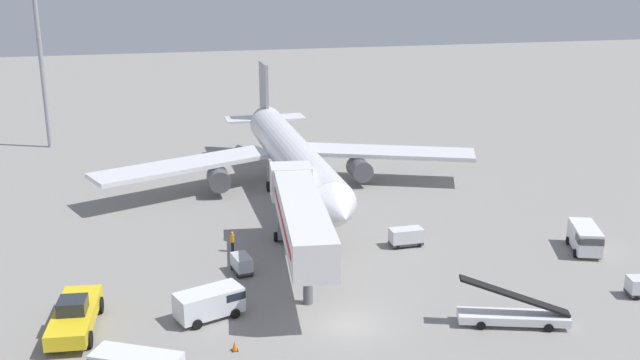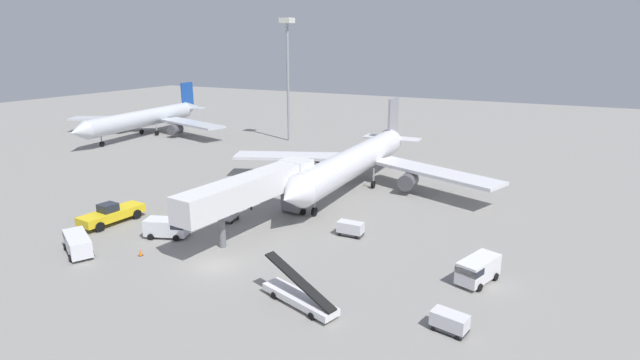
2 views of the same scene
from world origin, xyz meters
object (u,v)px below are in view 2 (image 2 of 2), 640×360
pushback_tug (111,214)px  ground_crew_worker_foreground (251,202)px  airplane_at_gate (358,160)px  service_van_outer_left (168,227)px  baggage_cart_far_right (350,228)px  baggage_cart_far_center (230,215)px  service_van_mid_center (477,269)px  belt_loader_truck (299,296)px  service_van_mid_right (77,242)px  jet_bridge (257,188)px  apron_light_mast (288,57)px  airplane_background (147,118)px  baggage_cart_near_center (450,321)px  safety_cone_alpha (140,253)px

pushback_tug → ground_crew_worker_foreground: size_ratio=4.30×
airplane_at_gate → service_van_outer_left: 28.64m
service_van_outer_left → baggage_cart_far_right: bearing=28.2°
pushback_tug → baggage_cart_far_center: pushback_tug is taller
pushback_tug → service_van_mid_center: (39.95, 4.55, 0.13)m
belt_loader_truck → service_van_mid_right: (-24.36, -1.45, 0.32)m
jet_bridge → apron_light_mast: bearing=117.1°
service_van_mid_center → baggage_cart_far_center: 28.27m
baggage_cart_far_right → ground_crew_worker_foreground: (-14.41, 2.07, 0.08)m
airplane_background → airplane_at_gate: bearing=-15.3°
airplane_at_gate → pushback_tug: size_ratio=5.35×
ground_crew_worker_foreground → airplane_at_gate: bearing=62.5°
belt_loader_truck → baggage_cart_near_center: (11.33, 1.80, 0.03)m
airplane_at_gate → pushback_tug: 32.89m
baggage_cart_far_center → airplane_background: bearing=144.8°
jet_bridge → service_van_outer_left: 10.27m
airplane_at_gate → service_van_outer_left: bearing=-112.0°
pushback_tug → belt_loader_truck: belt_loader_truck is taller
airplane_background → apron_light_mast: (31.61, 9.31, 13.55)m
jet_bridge → airplane_background: size_ratio=0.48×
airplane_at_gate → baggage_cart_near_center: size_ratio=14.61×
pushback_tug → belt_loader_truck: 28.77m
airplane_at_gate → baggage_cart_far_right: bearing=-69.3°
belt_loader_truck → service_van_mid_center: size_ratio=1.52×
airplane_at_gate → apron_light_mast: size_ratio=1.63×
jet_bridge → pushback_tug: 17.69m
baggage_cart_far_right → baggage_cart_far_center: baggage_cart_far_right is taller
baggage_cart_near_center → baggage_cart_far_right: size_ratio=1.00×
service_van_mid_right → baggage_cart_far_center: service_van_mid_right is taller
airplane_at_gate → belt_loader_truck: airplane_at_gate is taller
service_van_outer_left → baggage_cart_near_center: size_ratio=1.77×
airplane_at_gate → baggage_cart_near_center: 36.51m
jet_bridge → apron_light_mast: size_ratio=0.79×
pushback_tug → service_van_mid_right: (3.82, -7.24, -0.02)m
belt_loader_truck → baggage_cart_far_right: belt_loader_truck is taller
service_van_mid_center → apron_light_mast: 68.48m
jet_bridge → apron_light_mast: apron_light_mast is taller
service_van_outer_left → apron_light_mast: apron_light_mast is taller
pushback_tug → baggage_cart_far_right: (25.99, 9.12, -0.25)m
belt_loader_truck → apron_light_mast: size_ratio=0.30×
airplane_at_gate → safety_cone_alpha: airplane_at_gate is taller
safety_cone_alpha → apron_light_mast: apron_light_mast is taller
airplane_background → apron_light_mast: bearing=16.4°
service_van_outer_left → apron_light_mast: bearing=107.1°
baggage_cart_far_center → ground_crew_worker_foreground: 4.48m
baggage_cart_far_right → ground_crew_worker_foreground: ground_crew_worker_foreground is taller
pushback_tug → service_van_mid_center: size_ratio=1.56×
jet_bridge → service_van_outer_left: bearing=-140.5°
jet_bridge → belt_loader_truck: (11.97, -11.81, -4.06)m
pushback_tug → baggage_cart_far_right: pushback_tug is taller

